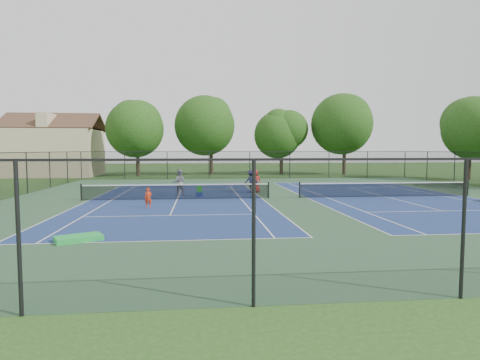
{
  "coord_description": "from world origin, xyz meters",
  "views": [
    {
      "loc": [
        -5.58,
        -25.88,
        3.19
      ],
      "look_at": [
        -3.03,
        -1.0,
        1.3
      ],
      "focal_mm": 30.0,
      "sensor_mm": 36.0,
      "label": 1
    }
  ],
  "objects": [
    {
      "name": "clapboard_house",
      "position": [
        -23.0,
        25.0,
        3.09
      ],
      "size": [
        10.8,
        8.1,
        7.65
      ],
      "color": "tan",
      "rests_on": "ground"
    },
    {
      "name": "tree_back_d",
      "position": [
        13.0,
        24.0,
        6.82
      ],
      "size": [
        7.8,
        7.8,
        10.37
      ],
      "color": "#2D2116",
      "rests_on": "ground"
    },
    {
      "name": "court_pad",
      "position": [
        0.0,
        0.0,
        0.0
      ],
      "size": [
        36.0,
        36.0,
        0.01
      ],
      "primitive_type": "cube",
      "color": "#2F5435",
      "rests_on": "ground"
    },
    {
      "name": "tree_back_b",
      "position": [
        -4.0,
        26.0,
        6.6
      ],
      "size": [
        7.6,
        7.6,
        10.03
      ],
      "color": "#2D2116",
      "rests_on": "ground"
    },
    {
      "name": "bystander_b",
      "position": [
        -1.72,
        3.45,
        0.85
      ],
      "size": [
        1.13,
        0.68,
        1.71
      ],
      "primitive_type": "imported",
      "rotation": [
        0.0,
        0.0,
        3.1
      ],
      "color": "#1C1C3D",
      "rests_on": "ground"
    },
    {
      "name": "child_player",
      "position": [
        -8.38,
        -3.53,
        0.55
      ],
      "size": [
        0.42,
        0.29,
        1.1
      ],
      "primitive_type": "imported",
      "rotation": [
        0.0,
        0.0,
        0.07
      ],
      "color": "red",
      "rests_on": "ground"
    },
    {
      "name": "instructor",
      "position": [
        -6.96,
        2.09,
        0.92
      ],
      "size": [
        0.9,
        0.71,
        1.84
      ],
      "primitive_type": "imported",
      "rotation": [
        0.0,
        0.0,
        3.13
      ],
      "color": "gray",
      "rests_on": "ground"
    },
    {
      "name": "ground",
      "position": [
        0.0,
        0.0,
        0.0
      ],
      "size": [
        140.0,
        140.0,
        0.0
      ],
      "primitive_type": "plane",
      "color": "#234716",
      "rests_on": "ground"
    },
    {
      "name": "tree_side_e",
      "position": [
        23.0,
        14.0,
        5.81
      ],
      "size": [
        6.6,
        6.6,
        8.87
      ],
      "color": "#2D2116",
      "rests_on": "ground"
    },
    {
      "name": "tennis_court_left",
      "position": [
        -7.0,
        0.0,
        0.1
      ],
      "size": [
        12.0,
        23.83,
        1.07
      ],
      "color": "navy",
      "rests_on": "ground"
    },
    {
      "name": "tree_back_c",
      "position": [
        5.0,
        25.0,
        5.48
      ],
      "size": [
        6.0,
        6.0,
        8.4
      ],
      "color": "#2D2116",
      "rests_on": "ground"
    },
    {
      "name": "tree_back_a",
      "position": [
        -13.0,
        24.0,
        6.04
      ],
      "size": [
        6.8,
        6.8,
        9.15
      ],
      "color": "#2D2116",
      "rests_on": "ground"
    },
    {
      "name": "green_tarp",
      "position": [
        -9.8,
        -11.54,
        0.1
      ],
      "size": [
        1.76,
        1.46,
        0.18
      ],
      "primitive_type": "cube",
      "rotation": [
        0.0,
        0.0,
        0.47
      ],
      "color": "green",
      "rests_on": "ground"
    },
    {
      "name": "bystander_c",
      "position": [
        -1.4,
        3.6,
        0.86
      ],
      "size": [
        0.86,
        0.59,
        1.72
      ],
      "primitive_type": "imported",
      "rotation": [
        0.0,
        0.0,
        3.09
      ],
      "color": "maroon",
      "rests_on": "ground"
    },
    {
      "name": "ball_crate",
      "position": [
        -5.56,
        1.5,
        0.15
      ],
      "size": [
        0.43,
        0.35,
        0.31
      ],
      "primitive_type": "cube",
      "rotation": [
        0.0,
        0.0,
        0.08
      ],
      "color": "#162B97",
      "rests_on": "ground"
    },
    {
      "name": "tennis_court_right",
      "position": [
        7.0,
        0.0,
        0.1
      ],
      "size": [
        12.0,
        23.83,
        1.07
      ],
      "color": "navy",
      "rests_on": "ground"
    },
    {
      "name": "ball_hopper",
      "position": [
        -5.56,
        1.5,
        0.52
      ],
      "size": [
        0.35,
        0.3,
        0.42
      ],
      "primitive_type": "cube",
      "rotation": [
        0.0,
        0.0,
        0.05
      ],
      "color": "green",
      "rests_on": "ball_crate"
    },
    {
      "name": "perimeter_fence",
      "position": [
        0.0,
        0.0,
        1.6
      ],
      "size": [
        36.08,
        36.08,
        3.02
      ],
      "color": "black",
      "rests_on": "ground"
    }
  ]
}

